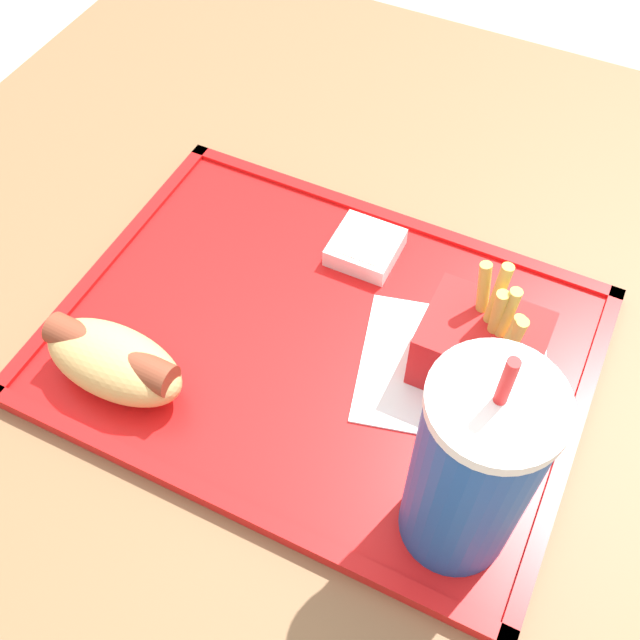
% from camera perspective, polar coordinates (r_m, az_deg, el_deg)
% --- Properties ---
extents(ground_plane, '(8.00, 8.00, 0.00)m').
position_cam_1_polar(ground_plane, '(1.28, 2.64, -20.52)').
color(ground_plane, '#ADA393').
extents(dining_table, '(1.03, 0.92, 0.73)m').
position_cam_1_polar(dining_table, '(0.94, 3.51, -14.52)').
color(dining_table, brown).
rests_on(dining_table, ground_plane).
extents(food_tray, '(0.42, 0.31, 0.01)m').
position_cam_1_polar(food_tray, '(0.60, -0.00, -1.94)').
color(food_tray, red).
rests_on(food_tray, dining_table).
extents(paper_napkin, '(0.17, 0.15, 0.00)m').
position_cam_1_polar(paper_napkin, '(0.59, 10.04, -3.80)').
color(paper_napkin, white).
rests_on(paper_napkin, food_tray).
extents(soda_cup, '(0.08, 0.08, 0.20)m').
position_cam_1_polar(soda_cup, '(0.46, 11.52, -11.20)').
color(soda_cup, '#194CA5').
rests_on(soda_cup, food_tray).
extents(hot_dog_far, '(0.12, 0.06, 0.05)m').
position_cam_1_polar(hot_dog_far, '(0.58, -15.47, -2.99)').
color(hot_dog_far, tan).
rests_on(hot_dog_far, food_tray).
extents(fries_carton, '(0.09, 0.07, 0.11)m').
position_cam_1_polar(fries_carton, '(0.57, 12.15, -2.07)').
color(fries_carton, red).
rests_on(fries_carton, food_tray).
extents(sauce_cup_mayo, '(0.06, 0.06, 0.02)m').
position_cam_1_polar(sauce_cup_mayo, '(0.65, 3.48, 5.60)').
color(sauce_cup_mayo, silver).
rests_on(sauce_cup_mayo, food_tray).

